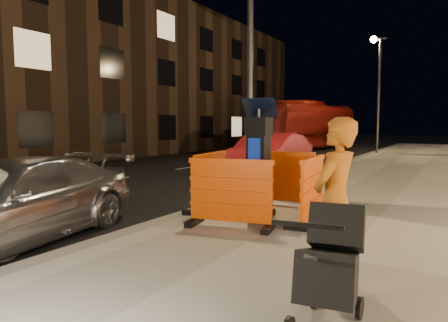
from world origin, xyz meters
The scene contains 15 objects.
ground_plane centered at (0.00, 0.00, 0.00)m, with size 120.00×120.00×0.00m, color black.
sidewalk centered at (3.00, 0.00, 0.07)m, with size 6.00×60.00×0.15m, color gray.
kerb centered at (0.00, 0.00, 0.07)m, with size 0.30×60.00×0.15m, color slate.
parking_kiosk centered at (1.18, 1.50, 1.08)m, with size 0.59×0.59×1.86m, color black.
barrier_front centered at (1.18, 0.55, 0.67)m, with size 1.33×0.55×1.04m, color #EF4D02.
barrier_back centered at (1.18, 2.45, 0.67)m, with size 1.33×0.55×1.04m, color #EF4D02.
barrier_kerbside centered at (0.23, 1.50, 0.67)m, with size 1.33×0.55×1.04m, color #EF4D02.
barrier_bldgside centered at (2.13, 1.50, 0.67)m, with size 1.33×0.55×1.04m, color #EF4D02.
car_silver centered at (-1.36, -1.31, 0.00)m, with size 1.68×4.14×1.20m, color #ADADB2.
car_red centered at (-1.04, 6.83, 0.00)m, with size 1.51×4.32×1.42m, color #AC1B23.
bus_doubledecker centered at (-4.78, 21.15, 0.00)m, with size 2.63×11.23×3.13m, color maroon.
man centered at (3.10, -0.77, 0.96)m, with size 0.59×0.39×1.62m, color #A55412.
stroller centered at (3.30, -1.67, 0.61)m, with size 0.48×0.73×0.91m, color black.
street_lamp_mid centered at (0.25, 3.00, 3.15)m, with size 0.12×0.12×6.00m, color #3F3F44.
street_lamp_far centered at (0.25, 18.00, 3.15)m, with size 0.12×0.12×6.00m, color #3F3F44.
Camera 1 is at (4.11, -4.57, 1.70)m, focal length 32.00 mm.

